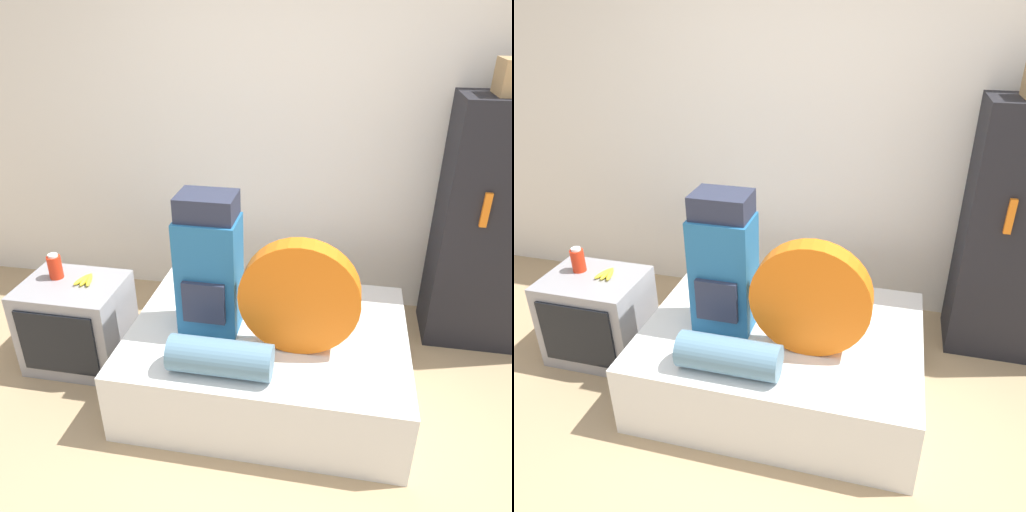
% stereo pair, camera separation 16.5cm
% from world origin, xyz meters
% --- Properties ---
extents(ground_plane, '(16.00, 16.00, 0.00)m').
position_xyz_m(ground_plane, '(0.00, 0.00, 0.00)').
color(ground_plane, tan).
extents(wall_back, '(8.00, 0.05, 2.60)m').
position_xyz_m(wall_back, '(0.00, 1.83, 1.30)').
color(wall_back, white).
rests_on(wall_back, ground_plane).
extents(bed, '(1.55, 1.16, 0.43)m').
position_xyz_m(bed, '(-0.08, 0.74, 0.21)').
color(bed, white).
rests_on(bed, ground_plane).
extents(backpack, '(0.33, 0.28, 0.79)m').
position_xyz_m(backpack, '(-0.40, 0.71, 0.81)').
color(backpack, '#23669E').
rests_on(backpack, bed).
extents(tent_bag, '(0.62, 0.12, 0.62)m').
position_xyz_m(tent_bag, '(0.10, 0.59, 0.74)').
color(tent_bag, orange).
rests_on(tent_bag, bed).
extents(sleeping_roll, '(0.52, 0.19, 0.19)m').
position_xyz_m(sleeping_roll, '(-0.25, 0.32, 0.52)').
color(sleeping_roll, '#5B849E').
rests_on(sleeping_roll, bed).
extents(television, '(0.60, 0.48, 0.56)m').
position_xyz_m(television, '(-1.29, 0.76, 0.28)').
color(television, '#939399').
rests_on(television, ground_plane).
extents(canister, '(0.08, 0.08, 0.16)m').
position_xyz_m(canister, '(-1.41, 0.83, 0.64)').
color(canister, red).
rests_on(canister, television).
extents(banana_bunch, '(0.11, 0.15, 0.03)m').
position_xyz_m(banana_bunch, '(-1.21, 0.81, 0.58)').
color(banana_bunch, yellow).
rests_on(banana_bunch, television).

